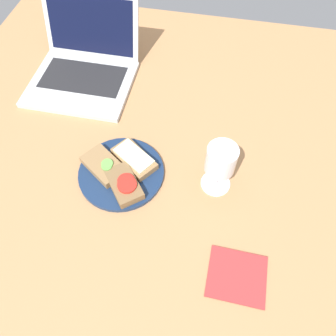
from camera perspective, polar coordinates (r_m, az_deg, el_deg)
name	(u,v)px	position (r cm, az deg, el deg)	size (l,w,h in cm)	color
wooden_table	(163,173)	(84.95, -0.86, -0.93)	(140.00, 140.00, 3.00)	#B27F51
plate	(121,173)	(83.45, -8.12, -0.83)	(21.58, 21.58, 1.08)	navy
sandwich_with_cucumber	(104,165)	(83.39, -11.15, 0.45)	(12.82, 11.75, 2.66)	#937047
sandwich_with_tomato	(124,184)	(79.41, -7.60, -2.83)	(11.53, 12.23, 2.93)	brown
sandwich_with_cheese	(134,158)	(83.35, -5.92, 1.69)	(13.18, 11.99, 2.61)	#937047
wine_glass	(221,162)	(74.20, 9.15, 1.08)	(7.28, 7.28, 14.21)	white
laptop	(84,65)	(107.87, -14.37, 17.04)	(30.35, 31.22, 20.17)	silver
napkin	(237,276)	(74.05, 11.92, -17.94)	(12.30, 11.03, 0.40)	#B23333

